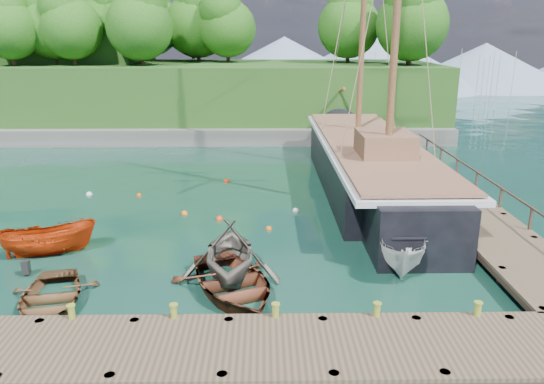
{
  "coord_description": "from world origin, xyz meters",
  "views": [
    {
      "loc": [
        1.68,
        -19.04,
        8.68
      ],
      "look_at": [
        2.01,
        3.06,
        2.0
      ],
      "focal_mm": 35.0,
      "sensor_mm": 36.0,
      "label": 1
    }
  ],
  "objects_px": {
    "motorboat_orange": "(51,254)",
    "cabin_boat_white": "(402,266)",
    "rowboat_0": "(50,307)",
    "rowboat_1": "(230,277)",
    "schooner": "(369,169)",
    "rowboat_2": "(232,293)"
  },
  "relations": [
    {
      "from": "motorboat_orange",
      "to": "cabin_boat_white",
      "type": "xyz_separation_m",
      "value": [
        14.06,
        -1.31,
        0.0
      ]
    },
    {
      "from": "rowboat_0",
      "to": "rowboat_1",
      "type": "height_order",
      "value": "rowboat_1"
    },
    {
      "from": "schooner",
      "to": "cabin_boat_white",
      "type": "bearing_deg",
      "value": -93.97
    },
    {
      "from": "rowboat_0",
      "to": "motorboat_orange",
      "type": "height_order",
      "value": "motorboat_orange"
    },
    {
      "from": "schooner",
      "to": "rowboat_2",
      "type": "bearing_deg",
      "value": -119.46
    },
    {
      "from": "rowboat_0",
      "to": "rowboat_1",
      "type": "relative_size",
      "value": 0.93
    },
    {
      "from": "rowboat_1",
      "to": "motorboat_orange",
      "type": "bearing_deg",
      "value": 161.71
    },
    {
      "from": "rowboat_1",
      "to": "cabin_boat_white",
      "type": "distance_m",
      "value": 6.67
    },
    {
      "from": "rowboat_1",
      "to": "cabin_boat_white",
      "type": "relative_size",
      "value": 0.95
    },
    {
      "from": "cabin_boat_white",
      "to": "rowboat_0",
      "type": "bearing_deg",
      "value": -152.0
    },
    {
      "from": "rowboat_0",
      "to": "schooner",
      "type": "bearing_deg",
      "value": 35.05
    },
    {
      "from": "motorboat_orange",
      "to": "cabin_boat_white",
      "type": "distance_m",
      "value": 14.12
    },
    {
      "from": "rowboat_1",
      "to": "motorboat_orange",
      "type": "distance_m",
      "value": 7.79
    },
    {
      "from": "rowboat_0",
      "to": "rowboat_2",
      "type": "xyz_separation_m",
      "value": [
        5.95,
        0.88,
        0.0
      ]
    },
    {
      "from": "rowboat_1",
      "to": "cabin_boat_white",
      "type": "height_order",
      "value": "rowboat_1"
    },
    {
      "from": "rowboat_2",
      "to": "schooner",
      "type": "bearing_deg",
      "value": 37.8
    },
    {
      "from": "rowboat_0",
      "to": "motorboat_orange",
      "type": "xyz_separation_m",
      "value": [
        -1.66,
        4.37,
        0.0
      ]
    },
    {
      "from": "rowboat_2",
      "to": "schooner",
      "type": "relative_size",
      "value": 0.17
    },
    {
      "from": "cabin_boat_white",
      "to": "rowboat_1",
      "type": "bearing_deg",
      "value": -157.88
    },
    {
      "from": "rowboat_0",
      "to": "rowboat_1",
      "type": "xyz_separation_m",
      "value": [
        5.8,
        2.13,
        0.0
      ]
    },
    {
      "from": "rowboat_1",
      "to": "cabin_boat_white",
      "type": "bearing_deg",
      "value": 6.38
    },
    {
      "from": "rowboat_2",
      "to": "cabin_boat_white",
      "type": "height_order",
      "value": "cabin_boat_white"
    }
  ]
}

